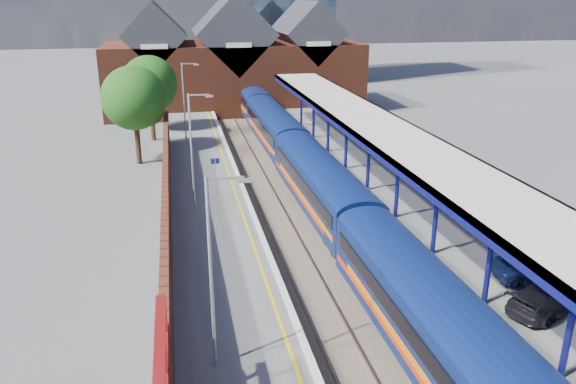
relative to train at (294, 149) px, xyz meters
name	(u,v)px	position (x,y,z in m)	size (l,w,h in m)	color
ground	(275,177)	(-1.49, -0.15, -2.12)	(240.00, 240.00, 0.00)	#5B5B5E
ballast_bed	(305,226)	(-1.49, -10.15, -2.09)	(6.00, 76.00, 0.06)	#473D33
rails	(305,224)	(-1.49, -10.15, -2.00)	(4.51, 76.00, 0.14)	slate
left_platform	(214,226)	(-6.99, -10.15, -1.62)	(5.00, 76.00, 1.00)	#565659
right_platform	(398,211)	(4.51, -10.15, -1.62)	(6.00, 76.00, 1.00)	#565659
coping_left	(253,214)	(-4.64, -10.15, -1.10)	(0.30, 76.00, 0.05)	silver
coping_right	(355,207)	(1.66, -10.15, -1.10)	(0.30, 76.00, 0.05)	silver
yellow_line	(243,215)	(-5.24, -10.15, -1.12)	(0.14, 76.00, 0.01)	yellow
train	(294,149)	(0.00, 0.00, 0.00)	(2.95, 65.92, 3.45)	#0C1C54
canopy	(383,131)	(3.99, -8.20, 3.13)	(4.50, 52.00, 4.48)	navy
lamp_post_b	(215,263)	(-7.86, -24.15, 2.87)	(1.48, 0.18, 7.00)	#A5A8AA
lamp_post_c	(194,144)	(-7.86, -8.15, 2.87)	(1.48, 0.18, 7.00)	#A5A8AA
lamp_post_d	(185,98)	(-7.86, 7.85, 2.87)	(1.48, 0.18, 7.00)	#A5A8AA
platform_sign	(216,170)	(-6.49, -6.15, 0.57)	(0.55, 0.08, 2.50)	#A5A8AA
brick_wall	(167,244)	(-9.59, -16.61, 0.33)	(0.35, 50.00, 3.86)	#612B19
station_building	(234,65)	(-1.49, 27.85, 3.33)	(30.00, 12.12, 13.78)	#612B19
tree_near	(136,100)	(-11.84, 5.76, 3.23)	(5.20, 5.20, 8.10)	#382314
tree_far	(151,85)	(-10.84, 13.76, 3.23)	(5.20, 5.20, 8.10)	#382314
parked_car_dark	(550,297)	(5.79, -23.22, -0.50)	(1.73, 4.26, 1.24)	black
parked_car_blue	(537,268)	(6.92, -20.69, -0.55)	(1.89, 4.09, 1.14)	navy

